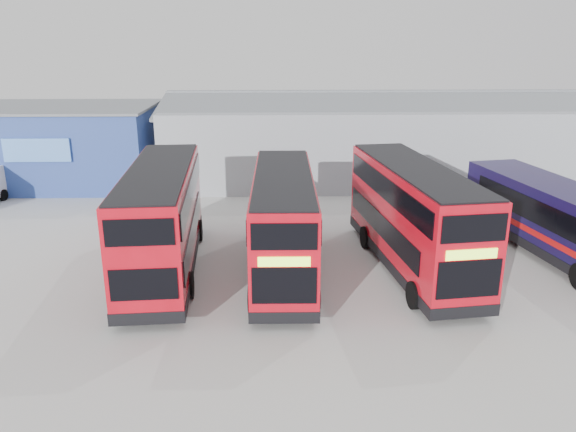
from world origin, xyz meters
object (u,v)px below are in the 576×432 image
at_px(double_decker_left, 162,221).
at_px(double_decker_right, 413,219).
at_px(double_decker_centre, 283,225).
at_px(single_decker_blue, 560,223).
at_px(office_block, 62,144).
at_px(maintenance_shed, 385,137).

relative_size(double_decker_left, double_decker_right, 1.00).
xyz_separation_m(double_decker_left, double_decker_right, (10.38, 0.12, -0.01)).
bearing_deg(double_decker_centre, single_decker_blue, 7.57).
distance_m(double_decker_left, single_decker_blue, 17.27).
distance_m(office_block, maintenance_shed, 22.09).
distance_m(double_decker_centre, single_decker_blue, 12.35).
bearing_deg(double_decker_right, maintenance_shed, 75.64).
distance_m(office_block, single_decker_blue, 30.24).
height_order(office_block, double_decker_right, office_block).
relative_size(office_block, single_decker_blue, 1.02).
height_order(maintenance_shed, double_decker_right, maintenance_shed).
height_order(double_decker_left, double_decker_right, double_decker_left).
bearing_deg(single_decker_blue, double_decker_left, -6.14).
xyz_separation_m(double_decker_left, double_decker_centre, (4.97, -0.27, -0.11)).
bearing_deg(office_block, maintenance_shed, 5.21).
distance_m(double_decker_centre, double_decker_right, 5.43).
relative_size(maintenance_shed, double_decker_right, 2.86).
bearing_deg(double_decker_left, office_block, -62.26).
height_order(double_decker_centre, single_decker_blue, double_decker_centre).
distance_m(maintenance_shed, double_decker_centre, 19.21).
bearing_deg(double_decker_right, office_block, 135.12).
xyz_separation_m(maintenance_shed, double_decker_right, (-2.12, -17.28, -0.40)).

